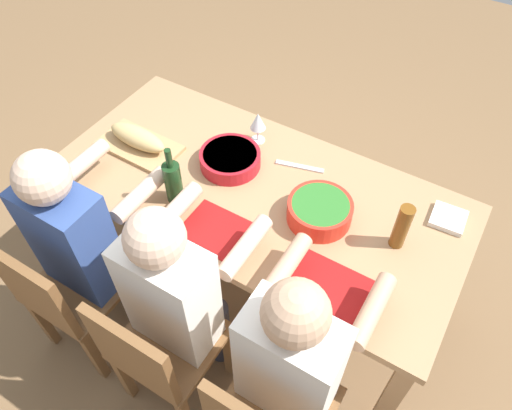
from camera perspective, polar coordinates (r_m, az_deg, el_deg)
The scene contains 18 objects.
ground_plane at distance 2.77m, azimuth -0.00°, elevation -8.49°, with size 8.00×8.00×0.00m, color brown.
dining_table at distance 2.24m, azimuth -0.00°, elevation 0.47°, with size 1.88×0.90×0.74m.
chair_far_right at distance 2.31m, azimuth -21.68°, elevation -9.75°, with size 0.40×0.40×0.85m.
diner_far_right at distance 2.19m, azimuth -19.96°, elevation -3.48°, with size 0.41×0.53×1.20m.
chair_far_center at distance 2.07m, azimuth -11.65°, elevation -16.72°, with size 0.40×0.40×0.85m.
diner_far_center at distance 1.94m, azimuth -9.21°, elevation -10.03°, with size 0.41×0.53×1.20m.
diner_far_left at distance 1.80m, azimuth 4.56°, elevation -17.54°, with size 0.41×0.53×1.20m.
serving_bowl_fruit at distance 2.26m, azimuth -3.08°, elevation 5.52°, with size 0.29×0.29×0.07m.
serving_bowl_greens at distance 2.04m, azimuth 7.53°, elevation -0.61°, with size 0.28×0.28×0.09m.
cutting_board at distance 2.43m, azimuth -13.59°, elevation 6.79°, with size 0.40×0.22×0.02m, color tan.
bread_loaf at distance 2.39m, azimuth -13.83°, elevation 7.75°, with size 0.32×0.11×0.09m, color tan.
wine_bottle at distance 2.09m, azimuth -9.76°, elevation 2.76°, with size 0.08×0.08×0.29m.
beer_bottle at distance 1.98m, azimuth 16.82°, elevation -2.49°, with size 0.06×0.06×0.22m, color brown.
wine_glass at distance 2.33m, azimuth 0.22°, elevation 9.75°, with size 0.08×0.08×0.17m.
placemat_far_center at distance 2.02m, azimuth -4.27°, elevation -3.23°, with size 0.32×0.23×0.01m, color maroon.
placemat_far_left at distance 1.89m, azimuth 9.00°, elevation -9.70°, with size 0.32×0.23×0.01m, color maroon.
carving_knife at distance 2.28m, azimuth 5.18°, elevation 4.56°, with size 0.23×0.02×0.01m, color silver.
napkin_stack at distance 2.21m, azimuth 21.75°, elevation -1.48°, with size 0.14×0.14×0.02m, color white.
Camera 1 is at (-0.76, 1.25, 2.35)m, focal length 33.88 mm.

